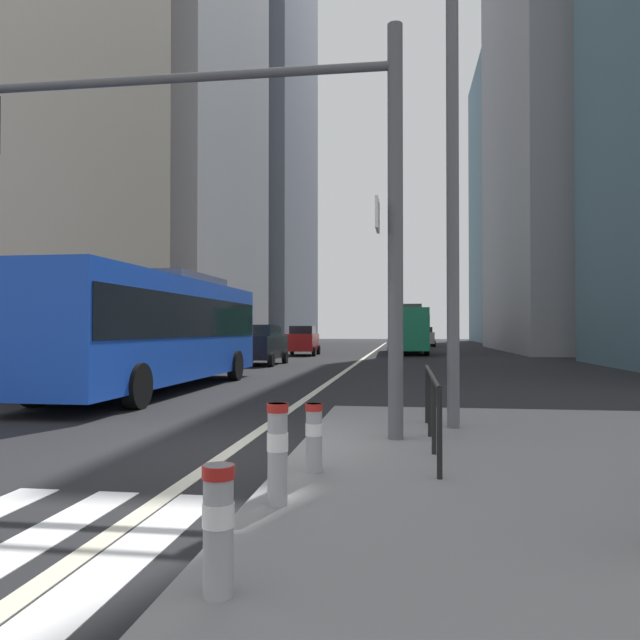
{
  "coord_description": "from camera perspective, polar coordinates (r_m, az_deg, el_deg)",
  "views": [
    {
      "loc": [
        2.45,
        -8.51,
        1.73
      ],
      "look_at": [
        -3.19,
        31.82,
        2.34
      ],
      "focal_mm": 34.33,
      "sensor_mm": 36.0,
      "label": 1
    }
  ],
  "objects": [
    {
      "name": "office_tower_right_far",
      "position": [
        84.42,
        18.04,
        10.63
      ],
      "size": [
        10.14,
        25.19,
        36.98
      ],
      "primitive_type": "cube",
      "color": "slate",
      "rests_on": "ground"
    },
    {
      "name": "car_oncoming_mid",
      "position": [
        40.44,
        -1.63,
        -1.9
      ],
      "size": [
        2.19,
        4.46,
        1.94
      ],
      "color": "maroon",
      "rests_on": "ground"
    },
    {
      "name": "car_receding_far",
      "position": [
        61.84,
        9.66,
        -1.53
      ],
      "size": [
        2.16,
        4.51,
        1.94
      ],
      "color": "#B2A899",
      "rests_on": "ground"
    },
    {
      "name": "office_tower_left_far",
      "position": [
        76.55,
        -6.77,
        18.1
      ],
      "size": [
        13.52,
        22.88,
        53.18
      ],
      "primitive_type": "cube",
      "color": "slate",
      "rests_on": "ground"
    },
    {
      "name": "city_bus_red_receding",
      "position": [
        44.27,
        8.07,
        -0.71
      ],
      "size": [
        2.94,
        11.57,
        3.4
      ],
      "color": "#198456",
      "rests_on": "ground"
    },
    {
      "name": "office_tower_right_mid",
      "position": [
        57.4,
        23.76,
        21.82
      ],
      "size": [
        13.79,
        23.82,
        47.58
      ],
      "primitive_type": "cube",
      "color": "#9E9EA3",
      "rests_on": "ground"
    },
    {
      "name": "lane_centre_line",
      "position": [
        38.63,
        4.33,
        -3.41
      ],
      "size": [
        0.2,
        80.0,
        0.01
      ],
      "primitive_type": "cube",
      "color": "beige",
      "rests_on": "ground"
    },
    {
      "name": "city_bus_blue_oncoming",
      "position": [
        17.71,
        -15.01,
        -0.48
      ],
      "size": [
        2.77,
        11.69,
        3.4
      ],
      "color": "blue",
      "rests_on": "ground"
    },
    {
      "name": "pedestrian_railing",
      "position": [
        8.55,
        10.37,
        -6.64
      ],
      "size": [
        0.06,
        3.92,
        0.98
      ],
      "color": "black",
      "rests_on": "median_island"
    },
    {
      "name": "ground_plane",
      "position": [
        28.67,
        3.06,
        -4.31
      ],
      "size": [
        160.0,
        160.0,
        0.0
      ],
      "primitive_type": "plane",
      "color": "black"
    },
    {
      "name": "car_oncoming_far",
      "position": [
        29.72,
        -5.59,
        -2.28
      ],
      "size": [
        2.11,
        4.35,
        1.94
      ],
      "color": "black",
      "rests_on": "ground"
    },
    {
      "name": "bollard_left",
      "position": [
        5.62,
        -3.98,
        -11.86
      ],
      "size": [
        0.2,
        0.2,
        0.91
      ],
      "color": "#99999E",
      "rests_on": "median_island"
    },
    {
      "name": "bollard_right",
      "position": [
        6.88,
        -0.57,
        -10.53
      ],
      "size": [
        0.2,
        0.2,
        0.75
      ],
      "color": "#99999E",
      "rests_on": "median_island"
    },
    {
      "name": "traffic_signal_gantry",
      "position": [
        9.48,
        -7.41,
        13.91
      ],
      "size": [
        6.8,
        0.65,
        6.0
      ],
      "color": "#515156",
      "rests_on": "median_island"
    },
    {
      "name": "bollard_front",
      "position": [
        3.86,
        -9.46,
        -18.13
      ],
      "size": [
        0.2,
        0.2,
        0.77
      ],
      "color": "#99999E",
      "rests_on": "median_island"
    },
    {
      "name": "street_lamp_post",
      "position": [
        10.63,
        12.24,
        18.69
      ],
      "size": [
        5.5,
        0.32,
        8.0
      ],
      "color": "#56565B",
      "rests_on": "median_island"
    },
    {
      "name": "sedan_white_oncoming",
      "position": [
        18.07,
        -23.64,
        -3.13
      ],
      "size": [
        2.17,
        4.36,
        1.94
      ],
      "color": "silver",
      "rests_on": "ground"
    },
    {
      "name": "office_tower_left_mid",
      "position": [
        54.28,
        -14.32,
        26.0
      ],
      "size": [
        12.2,
        19.24,
        52.46
      ],
      "primitive_type": "cube",
      "color": "#9E9EA3",
      "rests_on": "ground"
    },
    {
      "name": "car_receding_near",
      "position": [
        56.72,
        7.54,
        -1.6
      ],
      "size": [
        2.2,
        4.62,
        1.94
      ],
      "color": "silver",
      "rests_on": "ground"
    }
  ]
}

